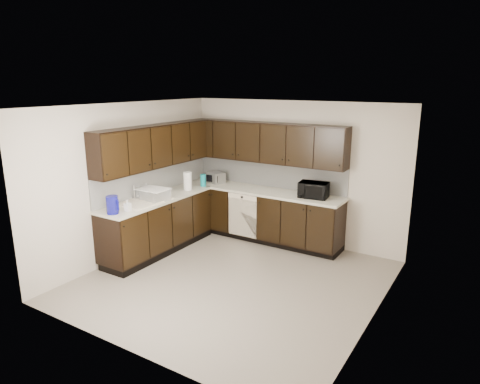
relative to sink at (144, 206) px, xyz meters
The scene contains 20 objects.
floor 1.90m from the sink, ahead, with size 4.00×4.00×0.00m, color gray.
ceiling 2.33m from the sink, ahead, with size 4.00×4.00×0.00m, color white.
wall_back 2.65m from the sink, 50.13° to the left, with size 4.00×0.02×2.50m, color beige.
wall_left 0.49m from the sink, behind, with size 0.02×4.00×2.50m, color beige.
wall_right 3.70m from the sink, ahead, with size 0.02×4.00×2.50m, color beige.
wall_front 2.63m from the sink, 49.77° to the right, with size 4.00×0.02×2.50m, color beige.
lower_cabinets 1.39m from the sink, 58.99° to the left, with size 3.00×2.80×0.90m.
countertop 1.31m from the sink, 59.01° to the left, with size 3.03×2.83×0.04m.
backsplash 1.44m from the sink, 70.83° to the left, with size 3.00×2.80×0.48m.
upper_cabinets 1.61m from the sink, 64.56° to the left, with size 3.00×2.80×0.70m.
dishwasher 1.76m from the sink, 55.40° to the left, with size 0.58×0.04×0.78m.
sink is the anchor object (origin of this frame).
microwave 2.78m from the sink, 37.54° to the left, with size 0.47×0.32×0.26m, color black.
soap_bottle_a 0.53m from the sink, 73.15° to the right, with size 0.08×0.08×0.18m, color gray.
soap_bottle_b 0.37m from the sink, 125.43° to the left, with size 0.09×0.09×0.24m, color gray.
toaster_oven 1.75m from the sink, 83.55° to the left, with size 0.32×0.24×0.20m, color #B0B0B2.
storage_bin 0.24m from the sink, 79.51° to the left, with size 0.47×0.35×0.18m, color silver.
blue_pitcher 0.72m from the sink, 85.91° to the right, with size 0.18×0.18×0.27m, color #111096.
teal_tumbler 1.38m from the sink, 83.02° to the left, with size 0.10×0.10×0.22m, color #0D8D97.
paper_towel_roll 1.03m from the sink, 84.58° to the left, with size 0.15×0.15×0.32m, color white.
Camera 1 is at (3.10, -4.79, 2.82)m, focal length 32.00 mm.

